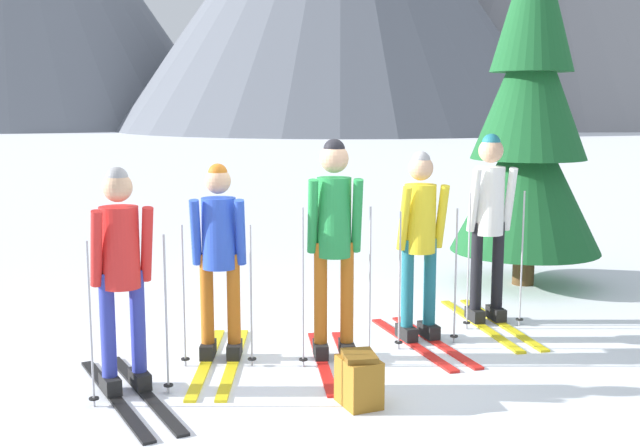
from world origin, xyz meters
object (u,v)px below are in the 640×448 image
object	(u,v)px
skier_in_blue	(219,256)
skier_in_white	(489,219)
backpack_on_snow_front	(359,380)
skier_in_yellow	(420,239)
skier_in_green	(334,235)
pine_tree_near	(529,122)
skier_in_red	(121,273)

from	to	relation	value
skier_in_blue	skier_in_white	distance (m)	2.68
backpack_on_snow_front	skier_in_yellow	bearing A→B (deg)	58.27
skier_in_green	skier_in_white	xyz separation A→B (m)	(1.66, 0.80, -0.03)
skier_in_green	backpack_on_snow_front	bearing A→B (deg)	-90.98
skier_in_blue	backpack_on_snow_front	size ratio (longest dim) A/B	4.66
skier_in_green	pine_tree_near	world-z (taller)	pine_tree_near
skier_in_yellow	backpack_on_snow_front	size ratio (longest dim) A/B	4.47
skier_in_white	backpack_on_snow_front	xyz separation A→B (m)	(-1.68, -1.84, -0.83)
skier_in_green	skier_in_yellow	xyz separation A→B (m)	(0.84, 0.35, -0.12)
pine_tree_near	backpack_on_snow_front	size ratio (longest dim) A/B	10.94
skier_in_blue	backpack_on_snow_front	distance (m)	1.63
skier_in_green	skier_in_red	bearing A→B (deg)	-163.00
skier_in_green	skier_in_yellow	bearing A→B (deg)	22.57
skier_in_yellow	backpack_on_snow_front	distance (m)	1.80
skier_in_green	skier_in_white	size ratio (longest dim) A/B	1.00
skier_in_green	skier_in_white	distance (m)	1.85
skier_in_red	skier_in_white	xyz separation A→B (m)	(3.32, 1.31, 0.11)
pine_tree_near	skier_in_red	bearing A→B (deg)	-147.62
skier_in_red	skier_in_green	world-z (taller)	skier_in_green
backpack_on_snow_front	skier_in_red	bearing A→B (deg)	161.97
skier_in_green	skier_in_blue	bearing A→B (deg)	172.41
skier_in_red	backpack_on_snow_front	xyz separation A→B (m)	(1.64, -0.53, -0.71)
skier_in_red	pine_tree_near	world-z (taller)	pine_tree_near
skier_in_yellow	pine_tree_near	size ratio (longest dim) A/B	0.41
skier_in_blue	skier_in_yellow	world-z (taller)	skier_in_yellow
skier_in_white	pine_tree_near	distance (m)	2.00
skier_in_blue	skier_in_green	size ratio (longest dim) A/B	0.97
skier_in_blue	skier_in_yellow	size ratio (longest dim) A/B	1.04
skier_in_red	pine_tree_near	xyz separation A→B (m)	(4.36, 2.77, 1.00)
skier_in_red	skier_in_blue	xyz separation A→B (m)	(0.73, 0.63, -0.02)
backpack_on_snow_front	pine_tree_near	bearing A→B (deg)	50.47
skier_in_yellow	backpack_on_snow_front	bearing A→B (deg)	-121.73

